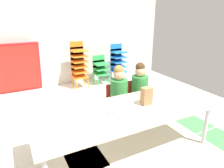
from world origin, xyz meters
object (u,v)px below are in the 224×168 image
kid_chair_green_stack (100,68)px  donut_powdered_loose (112,112)px  kid_chair_blue_stack (118,61)px  seated_child_near_camera (119,89)px  folded_activity_table (18,69)px  paper_plate_center_table (130,101)px  paper_plate_near_edge (123,119)px  craft_table (126,113)px  kid_chair_orange_stack (79,63)px  seated_child_middle_seat (139,85)px  paper_bag_brown (147,96)px  donut_powdered_on_plate (123,118)px

kid_chair_green_stack → donut_powdered_loose: 2.65m
donut_powdered_loose → kid_chair_blue_stack: bearing=59.8°
seated_child_near_camera → folded_activity_table: folded_activity_table is taller
folded_activity_table → donut_powdered_loose: (0.82, -2.69, 0.04)m
seated_child_near_camera → paper_plate_center_table: seated_child_near_camera is taller
paper_plate_near_edge → paper_plate_center_table: size_ratio=1.00×
craft_table → folded_activity_table: 2.87m
seated_child_near_camera → donut_powdered_loose: 0.78m
kid_chair_green_stack → kid_chair_orange_stack: bearing=179.9°
kid_chair_blue_stack → kid_chair_green_stack: bearing=-179.9°
kid_chair_orange_stack → paper_plate_near_edge: (-0.40, -2.66, -0.01)m
folded_activity_table → paper_plate_center_table: bearing=-65.0°
kid_chair_green_stack → donut_powdered_loose: kid_chair_green_stack is taller
craft_table → kid_chair_orange_stack: 2.49m
craft_table → seated_child_middle_seat: seated_child_middle_seat is taller
craft_table → seated_child_near_camera: 0.70m
folded_activity_table → paper_bag_brown: size_ratio=4.94×
seated_child_near_camera → seated_child_middle_seat: 0.38m
seated_child_middle_seat → seated_child_near_camera: bearing=180.0°
seated_child_near_camera → paper_plate_center_table: bearing=-101.7°
paper_plate_center_table → donut_powdered_loose: size_ratio=1.61×
paper_bag_brown → paper_plate_center_table: 0.24m
craft_table → folded_activity_table: folded_activity_table is taller
kid_chair_blue_stack → paper_bag_brown: (-0.96, -2.46, 0.16)m
kid_chair_orange_stack → kid_chair_blue_stack: kid_chair_orange_stack is taller
craft_table → folded_activity_table: bearing=110.3°
paper_plate_center_table → donut_powdered_loose: (-0.35, -0.18, 0.01)m
craft_table → donut_powdered_on_plate: bearing=-127.8°
craft_table → paper_plate_center_table: 0.26m
kid_chair_orange_stack → paper_plate_center_table: size_ratio=5.78×
donut_powdered_on_plate → paper_bag_brown: bearing=24.1°
donut_powdered_loose → paper_bag_brown: bearing=1.4°
seated_child_near_camera → paper_plate_center_table: size_ratio=5.10×
seated_child_near_camera → folded_activity_table: 2.41m
seated_child_near_camera → donut_powdered_loose: bearing=-124.4°
seated_child_middle_seat → folded_activity_table: (-1.64, 2.05, -0.02)m
paper_bag_brown → donut_powdered_on_plate: size_ratio=1.91×
craft_table → donut_powdered_on_plate: size_ratio=18.67×
paper_plate_near_edge → paper_plate_center_table: bearing=49.4°
donut_powdered_on_plate → kid_chair_blue_stack: bearing=62.0°
paper_plate_near_edge → folded_activity_table: bearing=106.5°
folded_activity_table → donut_powdered_on_plate: size_ratio=9.43×
kid_chair_blue_stack → paper_plate_center_table: size_ratio=5.11×
seated_child_middle_seat → paper_plate_near_edge: size_ratio=5.10×
kid_chair_orange_stack → paper_bag_brown: (0.05, -2.46, 0.10)m
paper_plate_center_table → paper_bag_brown: bearing=-51.8°
paper_plate_center_table → donut_powdered_on_plate: donut_powdered_on_plate is taller
paper_plate_near_edge → donut_powdered_on_plate: size_ratio=1.56×
craft_table → paper_bag_brown: 0.34m
seated_child_middle_seat → paper_plate_center_table: size_ratio=5.10×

